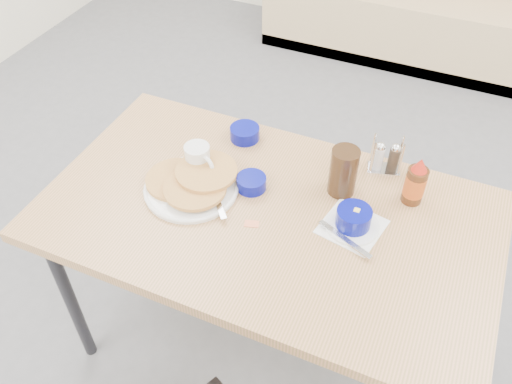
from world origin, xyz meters
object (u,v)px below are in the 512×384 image
at_px(pancake_plate, 192,184).
at_px(butter_bowl, 251,183).
at_px(amber_tumbler, 343,172).
at_px(dining_table, 267,225).
at_px(grits_setting, 353,220).
at_px(booth_bench, 413,2).
at_px(creamer_bowl, 245,133).
at_px(coffee_mug, 198,158).
at_px(condiment_caddy, 386,159).
at_px(syrup_bottle, 415,183).

xyz_separation_m(pancake_plate, butter_bowl, (0.17, 0.08, -0.00)).
bearing_deg(butter_bowl, amber_tumbler, 20.88).
bearing_deg(dining_table, grits_setting, 9.61).
xyz_separation_m(booth_bench, creamer_bowl, (-0.21, -2.23, 0.43)).
bearing_deg(coffee_mug, booth_bench, 83.37).
height_order(pancake_plate, butter_bowl, pancake_plate).
height_order(dining_table, butter_bowl, butter_bowl).
bearing_deg(amber_tumbler, butter_bowl, -159.12).
distance_m(butter_bowl, condiment_caddy, 0.45).
bearing_deg(booth_bench, syrup_bottle, -80.26).
xyz_separation_m(pancake_plate, coffee_mug, (-0.02, 0.09, 0.03)).
distance_m(amber_tumbler, syrup_bottle, 0.22).
distance_m(grits_setting, butter_bowl, 0.35).
relative_size(pancake_plate, grits_setting, 1.51).
xyz_separation_m(booth_bench, syrup_bottle, (0.40, -2.30, 0.48)).
relative_size(pancake_plate, creamer_bowl, 3.10).
bearing_deg(grits_setting, pancake_plate, -175.15).
height_order(grits_setting, creamer_bowl, grits_setting).
height_order(creamer_bowl, butter_bowl, creamer_bowl).
xyz_separation_m(pancake_plate, amber_tumbler, (0.44, 0.18, 0.06)).
bearing_deg(booth_bench, creamer_bowl, -95.46).
distance_m(booth_bench, dining_table, 2.56).
relative_size(booth_bench, dining_table, 1.36).
xyz_separation_m(amber_tumbler, condiment_caddy, (0.10, 0.16, -0.04)).
bearing_deg(grits_setting, dining_table, -170.39).
bearing_deg(creamer_bowl, butter_bowl, -60.79).
xyz_separation_m(coffee_mug, butter_bowl, (0.20, -0.01, -0.03)).
xyz_separation_m(booth_bench, butter_bowl, (-0.09, -2.45, 0.43)).
height_order(creamer_bowl, syrup_bottle, syrup_bottle).
distance_m(booth_bench, grits_setting, 2.54).
distance_m(pancake_plate, creamer_bowl, 0.31).
bearing_deg(dining_table, coffee_mug, 162.31).
height_order(booth_bench, creamer_bowl, booth_bench).
xyz_separation_m(coffee_mug, condiment_caddy, (0.57, 0.25, -0.00)).
height_order(amber_tumbler, condiment_caddy, amber_tumbler).
relative_size(booth_bench, grits_setting, 8.88).
relative_size(grits_setting, condiment_caddy, 1.68).
height_order(condiment_caddy, syrup_bottle, syrup_bottle).
bearing_deg(coffee_mug, amber_tumbler, 11.24).
height_order(amber_tumbler, syrup_bottle, syrup_bottle).
bearing_deg(coffee_mug, creamer_bowl, 71.51).
bearing_deg(dining_table, amber_tumbler, 45.54).
distance_m(creamer_bowl, butter_bowl, 0.25).
bearing_deg(creamer_bowl, condiment_caddy, 4.33).
bearing_deg(butter_bowl, pancake_plate, -154.85).
bearing_deg(condiment_caddy, amber_tumbler, -138.29).
xyz_separation_m(coffee_mug, grits_setting, (0.54, -0.05, -0.02)).
height_order(grits_setting, condiment_caddy, condiment_caddy).
bearing_deg(amber_tumbler, pancake_plate, -157.42).
distance_m(dining_table, condiment_caddy, 0.45).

